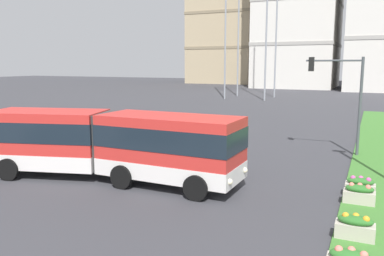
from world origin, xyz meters
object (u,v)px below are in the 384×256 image
flower_planter_4 (359,194)px  traffic_light_far_right (342,88)px  articulated_bus (111,143)px  car_grey_wagon (125,137)px  flower_planter_3 (355,227)px  flower_planter_5 (360,186)px

flower_planter_4 → traffic_light_far_right: (-1.41, 8.38, 3.36)m
articulated_bus → car_grey_wagon: bearing=118.5°
car_grey_wagon → flower_planter_3: car_grey_wagon is taller
flower_planter_3 → flower_planter_5: size_ratio=1.00×
flower_planter_3 → flower_planter_5: bearing=90.0°
traffic_light_far_right → flower_planter_5: bearing=-79.2°
traffic_light_far_right → flower_planter_4: bearing=-80.5°
articulated_bus → flower_planter_3: bearing=-11.9°
flower_planter_4 → articulated_bus: bearing=-173.8°
flower_planter_3 → flower_planter_5: (0.00, 4.29, 0.00)m
articulated_bus → flower_planter_4: articulated_bus is taller
flower_planter_5 → traffic_light_far_right: 8.22m
flower_planter_3 → articulated_bus: bearing=168.1°
articulated_bus → flower_planter_3: 10.52m
flower_planter_3 → flower_planter_4: 3.28m
articulated_bus → traffic_light_far_right: 13.13m
flower_planter_3 → traffic_light_far_right: bearing=96.9°
car_grey_wagon → flower_planter_4: 14.03m
flower_planter_4 → traffic_light_far_right: 9.14m
articulated_bus → car_grey_wagon: articulated_bus is taller
traffic_light_far_right → flower_planter_3: bearing=-83.1°
flower_planter_5 → articulated_bus: bearing=-168.2°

